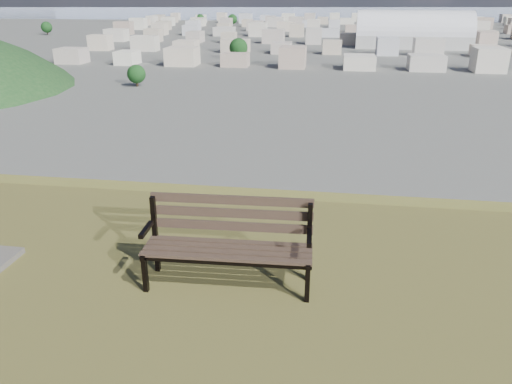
# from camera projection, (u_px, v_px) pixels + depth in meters

# --- Properties ---
(park_bench) EXTENTS (1.80, 0.64, 0.93)m
(park_bench) POSITION_uv_depth(u_px,v_px,m) (229.00, 238.00, 5.30)
(park_bench) COLOR #422F26
(park_bench) RESTS_ON hilltop_mesa
(arena) EXTENTS (60.49, 27.10, 25.22)m
(arena) POSITION_uv_depth(u_px,v_px,m) (412.00, 36.00, 269.17)
(arena) COLOR #B5B4B0
(arena) RESTS_ON ground
(city_blocks) EXTENTS (395.00, 361.00, 7.00)m
(city_blocks) POSITION_uv_depth(u_px,v_px,m) (333.00, 27.00, 374.07)
(city_blocks) COLOR beige
(city_blocks) RESTS_ON ground
(city_trees) EXTENTS (406.52, 387.20, 9.98)m
(city_trees) POSITION_uv_depth(u_px,v_px,m) (289.00, 33.00, 308.02)
(city_trees) COLOR #322419
(city_trees) RESTS_ON ground
(bay_water) EXTENTS (2400.00, 700.00, 0.12)m
(bay_water) POSITION_uv_depth(u_px,v_px,m) (335.00, 10.00, 839.25)
(bay_water) COLOR #8EA1B5
(bay_water) RESTS_ON ground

